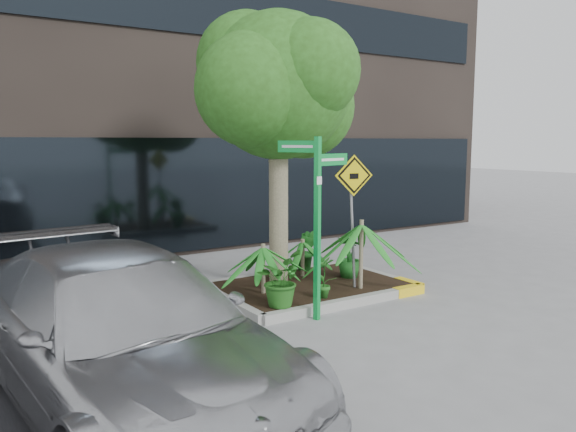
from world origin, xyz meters
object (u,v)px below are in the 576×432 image
street_sign_post (317,208)px  cattle_sign (353,198)px  parked_car (123,331)px  tree (278,86)px

street_sign_post → cattle_sign: (1.27, 0.72, 0.01)m
street_sign_post → cattle_sign: 1.46m
parked_car → cattle_sign: bearing=17.8°
parked_car → cattle_sign: size_ratio=2.34×
tree → cattle_sign: size_ratio=2.17×
parked_car → street_sign_post: (3.23, 1.22, 0.90)m
cattle_sign → street_sign_post: bearing=-137.6°
tree → cattle_sign: tree is taller
parked_car → street_sign_post: street_sign_post is taller
parked_car → cattle_sign: cattle_sign is taller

